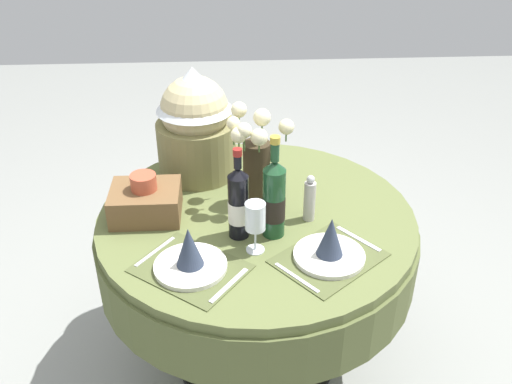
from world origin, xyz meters
name	(u,v)px	position (x,y,z in m)	size (l,w,h in m)	color
ground	(256,355)	(0.00, 0.00, 0.00)	(8.00, 8.00, 0.00)	gray
dining_table	(256,247)	(0.00, 0.00, 0.59)	(1.21, 1.21, 0.75)	#5B6638
place_setting_left	(190,258)	(-0.23, -0.31, 0.80)	(0.43, 0.41, 0.16)	#4E562F
place_setting_right	(330,247)	(0.23, -0.28, 0.80)	(0.43, 0.42, 0.16)	#4E562F
flower_vase	(256,157)	(0.00, 0.09, 0.94)	(0.24, 0.19, 0.39)	#332819
wine_bottle_left	(274,199)	(0.05, -0.13, 0.89)	(0.08, 0.08, 0.38)	#194223
wine_bottle_rear	(238,203)	(-0.07, -0.13, 0.88)	(0.07, 0.07, 0.34)	black
wine_glass_left	(255,218)	(-0.02, -0.22, 0.88)	(0.07, 0.07, 0.19)	silver
pepper_mill	(310,199)	(0.19, -0.04, 0.83)	(0.04, 0.04, 0.18)	#B7B2AD
gift_tub_back_left	(195,120)	(-0.23, 0.33, 0.99)	(0.32, 0.32, 0.46)	olive
woven_basket_side_left	(146,201)	(-0.41, 0.02, 0.81)	(0.25, 0.21, 0.17)	brown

